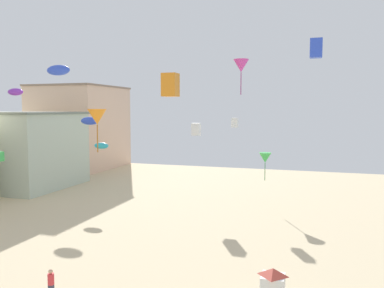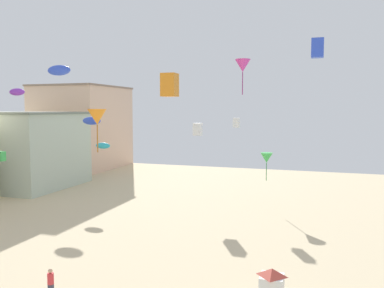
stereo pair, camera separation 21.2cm
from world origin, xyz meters
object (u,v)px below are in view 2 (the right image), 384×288
(kite_purple_parafoil, at_px, (17,92))
(kite_orange_box, at_px, (170,85))
(kite_magenta_delta, at_px, (243,66))
(kite_cyan_parafoil, at_px, (103,146))
(kite_orange_delta, at_px, (97,117))
(kite_white_box, at_px, (236,123))
(kite_green_delta, at_px, (267,158))
(kite_flyer, at_px, (51,282))
(kite_blue_parafoil_2, at_px, (59,70))
(kite_blue_parafoil, at_px, (92,121))
(kite_white_box_2, at_px, (198,129))
(kite_blue_box, at_px, (318,48))
(lifeguard_stand, at_px, (272,283))
(kite_green_box, at_px, (1,156))

(kite_purple_parafoil, height_order, kite_orange_box, kite_orange_box)
(kite_magenta_delta, height_order, kite_cyan_parafoil, kite_magenta_delta)
(kite_orange_delta, height_order, kite_white_box, kite_orange_delta)
(kite_green_delta, bearing_deg, kite_flyer, -108.70)
(kite_blue_parafoil_2, bearing_deg, kite_blue_parafoil, 115.74)
(kite_flyer, xyz_separation_m, kite_white_box_2, (0.30, 25.32, 6.95))
(kite_flyer, distance_m, kite_blue_box, 28.52)
(lifeguard_stand, xyz_separation_m, kite_orange_delta, (-10.67, 2.14, 7.81))
(kite_purple_parafoil, bearing_deg, kite_cyan_parafoil, 81.89)
(kite_blue_parafoil, height_order, kite_cyan_parafoil, kite_blue_parafoil)
(lifeguard_stand, relative_size, kite_magenta_delta, 0.64)
(kite_orange_delta, distance_m, kite_blue_parafoil_2, 6.13)
(kite_green_box, bearing_deg, kite_white_box, 41.09)
(kite_magenta_delta, xyz_separation_m, kite_orange_box, (1.20, -25.83, -3.71))
(kite_white_box, bearing_deg, kite_purple_parafoil, -135.89)
(kite_flyer, xyz_separation_m, kite_magenta_delta, (4.85, 27.91, 14.14))
(kite_blue_box, bearing_deg, kite_magenta_delta, 138.57)
(kite_flyer, bearing_deg, kite_blue_box, -98.60)
(kite_white_box_2, bearing_deg, kite_blue_parafoil, -166.18)
(lifeguard_stand, relative_size, kite_green_box, 2.98)
(kite_green_delta, bearing_deg, kite_blue_parafoil, -174.80)
(kite_blue_parafoil_2, xyz_separation_m, kite_orange_box, (9.81, -4.19, -1.44))
(kite_orange_delta, bearing_deg, kite_orange_box, -16.44)
(kite_orange_box, bearing_deg, kite_green_delta, 84.49)
(kite_green_delta, relative_size, kite_orange_box, 2.47)
(kite_white_box, xyz_separation_m, kite_blue_parafoil_2, (-8.21, -20.36, 4.17))
(kite_white_box_2, relative_size, kite_orange_box, 1.18)
(kite_orange_delta, bearing_deg, kite_magenta_delta, 80.52)
(kite_magenta_delta, bearing_deg, kite_orange_box, -87.33)
(kite_white_box, relative_size, kite_green_box, 1.27)
(kite_flyer, height_order, kite_blue_parafoil, kite_blue_parafoil)
(kite_magenta_delta, bearing_deg, kite_white_box, -107.37)
(kite_magenta_delta, bearing_deg, kite_blue_parafoil, -161.45)
(kite_orange_delta, relative_size, kite_green_box, 3.03)
(kite_blue_parafoil, distance_m, kite_white_box, 16.54)
(kite_purple_parafoil, bearing_deg, lifeguard_stand, -22.38)
(kite_orange_delta, distance_m, kite_magenta_delta, 25.20)
(kite_blue_parafoil_2, xyz_separation_m, kite_purple_parafoil, (-7.91, 4.74, -1.17))
(kite_blue_parafoil_2, distance_m, kite_orange_box, 10.77)
(kite_white_box, height_order, kite_green_delta, kite_white_box)
(kite_green_box, bearing_deg, kite_orange_box, -24.26)
(kite_blue_parafoil_2, distance_m, kite_purple_parafoil, 9.29)
(lifeguard_stand, xyz_separation_m, kite_blue_box, (1.54, 19.22, 13.75))
(kite_magenta_delta, distance_m, kite_white_box_2, 8.89)
(lifeguard_stand, bearing_deg, kite_green_box, 161.81)
(kite_flyer, bearing_deg, kite_orange_delta, -78.86)
(kite_flyer, xyz_separation_m, kite_cyan_parafoil, (-10.05, 22.30, 5.07))
(kite_blue_parafoil, bearing_deg, kite_blue_box, -3.97)
(kite_blue_parafoil, height_order, kite_purple_parafoil, kite_purple_parafoil)
(lifeguard_stand, bearing_deg, kite_flyer, -170.15)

